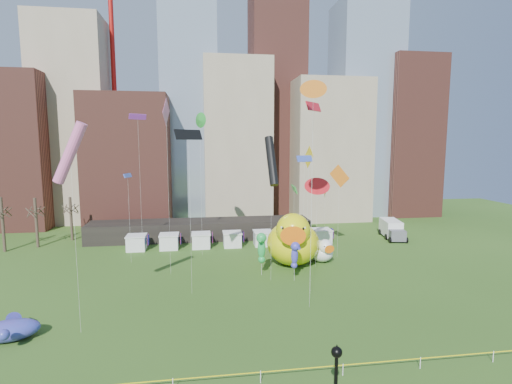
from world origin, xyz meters
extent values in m
plane|color=#2E5219|center=(0.00, 0.00, 0.00)|extent=(160.00, 160.00, 0.00)
cube|color=brown|center=(-42.00, 58.00, 15.00)|extent=(18.00, 14.00, 30.00)
cube|color=gray|center=(-30.00, 62.00, 21.00)|extent=(14.00, 12.00, 42.00)
cube|color=brown|center=(-18.00, 56.00, 13.00)|extent=(16.00, 14.00, 26.00)
cube|color=#8C9EB2|center=(-6.00, 64.00, 27.50)|extent=(12.00, 12.00, 55.00)
cube|color=gray|center=(4.00, 60.00, 17.00)|extent=(14.00, 14.00, 34.00)
cube|color=brown|center=(14.00, 66.00, 34.00)|extent=(12.00, 12.00, 68.00)
cube|color=gray|center=(24.00, 58.00, 15.00)|extent=(16.00, 14.00, 30.00)
cube|color=#8C9EB2|center=(34.00, 62.00, 24.00)|extent=(14.00, 12.00, 48.00)
cube|color=brown|center=(44.00, 60.00, 18.00)|extent=(12.00, 12.00, 36.00)
cylinder|color=red|center=(-22.00, 64.00, 38.00)|extent=(1.00, 1.00, 76.00)
cylinder|color=red|center=(30.00, 64.00, 38.00)|extent=(1.00, 1.00, 76.00)
cube|color=black|center=(-4.00, 42.00, 1.60)|extent=(38.00, 6.00, 3.20)
cube|color=white|center=(-14.00, 36.00, 1.10)|extent=(2.80, 2.80, 2.20)
cube|color=red|center=(-12.20, 36.00, 1.60)|extent=(0.08, 1.40, 1.60)
cube|color=white|center=(-9.00, 36.00, 1.10)|extent=(2.80, 2.80, 2.20)
cube|color=red|center=(-7.20, 36.00, 1.60)|extent=(0.08, 1.40, 1.60)
cube|color=white|center=(-4.00, 36.00, 1.10)|extent=(2.80, 2.80, 2.20)
cube|color=red|center=(-2.20, 36.00, 1.60)|extent=(0.08, 1.40, 1.60)
cube|color=white|center=(1.00, 36.00, 1.10)|extent=(2.80, 2.80, 2.20)
cube|color=red|center=(2.80, 36.00, 1.60)|extent=(0.08, 1.40, 1.60)
cube|color=white|center=(6.00, 36.00, 1.10)|extent=(2.80, 2.80, 2.20)
cube|color=red|center=(7.80, 36.00, 1.60)|extent=(0.08, 1.40, 1.60)
cube|color=white|center=(11.00, 36.00, 1.10)|extent=(2.80, 2.80, 2.20)
cube|color=red|center=(12.80, 36.00, 1.60)|extent=(0.08, 1.40, 1.60)
cube|color=white|center=(16.00, 36.00, 1.10)|extent=(2.80, 2.80, 2.20)
cube|color=red|center=(17.80, 36.00, 1.60)|extent=(0.08, 1.40, 1.60)
cylinder|color=#382B21|center=(-30.00, 40.00, 4.00)|extent=(0.44, 0.44, 8.00)
cylinder|color=#382B21|center=(-26.00, 44.00, 3.75)|extent=(0.44, 0.44, 7.50)
cylinder|color=#382B21|center=(-34.00, 38.00, 4.25)|extent=(0.44, 0.44, 8.50)
cylinder|color=white|center=(0.00, 0.00, 0.45)|extent=(0.06, 0.06, 0.90)
cylinder|color=white|center=(6.00, 0.00, 0.45)|extent=(0.06, 0.06, 0.90)
cylinder|color=white|center=(12.00, 0.00, 0.45)|extent=(0.06, 0.06, 0.90)
cylinder|color=white|center=(18.00, 0.00, 0.45)|extent=(0.06, 0.06, 0.90)
cube|color=#F9E90C|center=(0.00, 0.00, 0.80)|extent=(50.00, 0.02, 0.07)
ellipsoid|color=yellow|center=(8.53, 25.72, 2.97)|extent=(8.99, 9.91, 5.94)
ellipsoid|color=yellow|center=(9.31, 28.91, 2.81)|extent=(2.28, 1.96, 2.41)
sphere|color=yellow|center=(7.90, 23.13, 5.36)|extent=(5.40, 5.40, 4.47)
cone|color=orange|center=(7.45, 21.29, 5.21)|extent=(2.86, 2.54, 2.46)
sphere|color=white|center=(6.42, 22.23, 5.96)|extent=(0.80, 0.80, 0.80)
sphere|color=white|center=(8.80, 21.65, 5.96)|extent=(0.80, 0.80, 0.80)
sphere|color=black|center=(6.33, 21.86, 5.96)|extent=(0.40, 0.40, 0.40)
sphere|color=black|center=(8.71, 21.28, 5.96)|extent=(0.40, 0.40, 0.40)
ellipsoid|color=white|center=(12.75, 26.29, 1.35)|extent=(3.95, 4.40, 2.71)
ellipsoid|color=white|center=(12.47, 27.76, 1.28)|extent=(1.01, 0.86, 1.10)
sphere|color=white|center=(12.98, 25.10, 2.44)|extent=(2.39, 2.39, 2.04)
cone|color=orange|center=(13.15, 24.25, 2.37)|extent=(1.27, 1.11, 1.12)
sphere|color=white|center=(12.54, 24.45, 2.71)|extent=(0.37, 0.37, 0.37)
sphere|color=white|center=(13.64, 24.66, 2.71)|extent=(0.37, 0.37, 0.37)
sphere|color=black|center=(12.57, 24.28, 2.71)|extent=(0.18, 0.18, 0.18)
sphere|color=black|center=(13.67, 24.49, 2.71)|extent=(0.18, 0.18, 0.18)
cylinder|color=silver|center=(3.54, 21.78, 1.76)|extent=(0.03, 0.03, 3.51)
ellipsoid|color=green|center=(3.54, 21.78, 3.51)|extent=(1.23, 1.12, 2.55)
sphere|color=green|center=(3.54, 21.63, 4.88)|extent=(1.67, 1.67, 1.30)
cone|color=green|center=(3.54, 21.04, 4.81)|extent=(0.71, 0.92, 0.46)
sphere|color=green|center=(3.54, 21.83, 2.04)|extent=(0.91, 0.91, 0.91)
cylinder|color=silver|center=(7.18, 19.33, 1.57)|extent=(0.03, 0.03, 3.15)
ellipsoid|color=#403DB9|center=(7.18, 19.33, 3.15)|extent=(1.03, 0.93, 2.16)
sphere|color=#403DB9|center=(7.18, 19.18, 4.31)|extent=(1.40, 1.40, 1.10)
cone|color=#403DB9|center=(7.18, 18.68, 4.25)|extent=(0.59, 0.78, 0.39)
sphere|color=#403DB9|center=(7.18, 19.38, 1.91)|extent=(0.77, 0.77, 0.77)
ellipsoid|color=#4A3797|center=(-20.10, 8.80, 0.89)|extent=(5.08, 3.57, 1.77)
cone|color=#4A3797|center=(-20.73, 11.20, 1.15)|extent=(1.56, 1.69, 1.24)
sphere|color=#4A3797|center=(-19.51, 6.58, 1.59)|extent=(0.89, 0.89, 0.89)
sphere|color=black|center=(3.22, -6.00, 5.43)|extent=(0.61, 0.61, 0.61)
cone|color=black|center=(3.22, -6.00, 5.76)|extent=(0.22, 0.22, 0.27)
cube|color=white|center=(29.44, 38.25, 1.71)|extent=(3.58, 5.90, 2.76)
cube|color=#595960|center=(28.82, 34.77, 1.16)|extent=(2.85, 2.40, 1.77)
cylinder|color=black|center=(27.73, 36.53, 0.50)|extent=(0.45, 1.03, 0.99)
cylinder|color=black|center=(30.45, 36.05, 0.50)|extent=(0.45, 1.03, 0.99)
cylinder|color=black|center=(28.39, 40.23, 0.50)|extent=(0.45, 1.03, 0.99)
cylinder|color=black|center=(31.11, 39.74, 0.50)|extent=(0.45, 1.03, 0.99)
cylinder|color=silver|center=(7.94, 15.10, 10.21)|extent=(0.02, 0.02, 20.42)
cube|color=red|center=(7.94, 15.10, 20.42)|extent=(2.34, 2.56, 0.93)
cylinder|color=silver|center=(-7.91, 24.11, 10.21)|extent=(0.02, 0.02, 20.42)
cube|color=pink|center=(-7.91, 24.11, 20.42)|extent=(0.60, 3.37, 3.42)
cylinder|color=silver|center=(-5.08, 16.88, 8.76)|extent=(0.02, 0.02, 17.52)
cube|color=black|center=(-5.08, 16.88, 17.52)|extent=(2.93, 2.74, 1.08)
cylinder|color=silver|center=(8.38, 24.73, 5.30)|extent=(0.02, 0.02, 10.59)
cube|color=green|center=(8.38, 24.73, 10.59)|extent=(0.70, 3.06, 0.93)
cylinder|color=silver|center=(15.43, 33.01, 4.47)|extent=(0.02, 0.02, 8.95)
cone|color=yellow|center=(15.43, 33.01, 8.95)|extent=(0.75, 1.72, 1.74)
cylinder|color=silver|center=(-13.72, 29.42, 6.13)|extent=(0.02, 0.02, 12.26)
cube|color=blue|center=(-13.72, 29.42, 12.26)|extent=(0.88, 1.82, 0.57)
cylinder|color=silver|center=(6.86, 11.59, 10.86)|extent=(0.02, 0.02, 21.71)
cone|color=orange|center=(6.86, 11.59, 21.71)|extent=(1.70, 0.63, 1.70)
cylinder|color=silver|center=(-12.69, 33.29, 10.20)|extent=(0.02, 0.02, 20.40)
cube|color=purple|center=(-12.69, 33.29, 20.40)|extent=(2.36, 1.67, 0.79)
cylinder|color=silver|center=(11.28, 23.95, 5.51)|extent=(0.02, 0.02, 11.01)
cone|color=red|center=(11.28, 23.95, 11.01)|extent=(2.12, 1.34, 2.26)
cylinder|color=silver|center=(-14.61, 9.36, 7.91)|extent=(0.02, 0.02, 15.83)
cylinder|color=pink|center=(-14.61, 9.36, 15.83)|extent=(3.19, 1.27, 5.28)
cylinder|color=silver|center=(4.38, 19.82, 7.28)|extent=(0.02, 0.02, 14.55)
cylinder|color=black|center=(4.38, 19.82, 14.55)|extent=(1.31, 3.54, 5.89)
cylinder|color=silver|center=(-3.86, 31.65, 9.95)|extent=(0.02, 0.02, 19.89)
cone|color=green|center=(-3.86, 31.65, 19.89)|extent=(1.21, 2.08, 2.18)
cylinder|color=silver|center=(11.94, 30.58, 7.29)|extent=(0.02, 0.02, 14.59)
cube|color=yellow|center=(11.94, 30.58, 14.59)|extent=(0.57, 3.28, 3.32)
cylinder|color=silver|center=(9.80, 24.99, 7.29)|extent=(0.02, 0.02, 14.58)
cube|color=blue|center=(9.80, 24.99, 14.58)|extent=(2.56, 1.73, 0.84)
cylinder|color=silver|center=(15.82, 28.04, 5.97)|extent=(0.02, 0.02, 11.94)
cube|color=orange|center=(15.82, 28.04, 11.94)|extent=(2.08, 2.61, 3.31)
camera|label=1|loc=(-3.88, -24.65, 16.63)|focal=27.00mm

